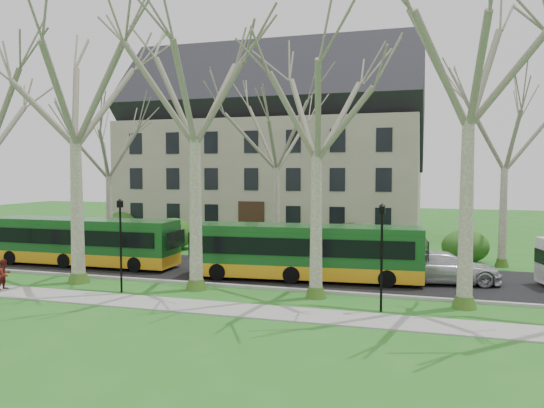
{
  "coord_description": "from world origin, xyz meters",
  "views": [
    {
      "loc": [
        7.79,
        -22.55,
        5.74
      ],
      "look_at": [
        0.2,
        3.0,
        4.03
      ],
      "focal_mm": 35.0,
      "sensor_mm": 36.0,
      "label": 1
    }
  ],
  "objects_px": {
    "bus_lead": "(84,241)",
    "bus_follow": "(306,252)",
    "sedan": "(444,267)",
    "pedestrian_b": "(5,274)"
  },
  "relations": [
    {
      "from": "bus_lead",
      "to": "bus_follow",
      "type": "distance_m",
      "value": 13.6
    },
    {
      "from": "bus_follow",
      "to": "pedestrian_b",
      "type": "bearing_deg",
      "value": -159.4
    },
    {
      "from": "sedan",
      "to": "pedestrian_b",
      "type": "distance_m",
      "value": 21.45
    },
    {
      "from": "bus_lead",
      "to": "bus_follow",
      "type": "xyz_separation_m",
      "value": [
        13.6,
        -0.28,
        0.03
      ]
    },
    {
      "from": "bus_follow",
      "to": "pedestrian_b",
      "type": "distance_m",
      "value": 14.7
    },
    {
      "from": "sedan",
      "to": "pedestrian_b",
      "type": "height_order",
      "value": "sedan"
    },
    {
      "from": "bus_lead",
      "to": "sedan",
      "type": "distance_m",
      "value": 20.47
    },
    {
      "from": "bus_follow",
      "to": "pedestrian_b",
      "type": "relative_size",
      "value": 8.05
    },
    {
      "from": "pedestrian_b",
      "to": "bus_lead",
      "type": "bearing_deg",
      "value": 1.48
    },
    {
      "from": "bus_lead",
      "to": "sedan",
      "type": "height_order",
      "value": "bus_lead"
    }
  ]
}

